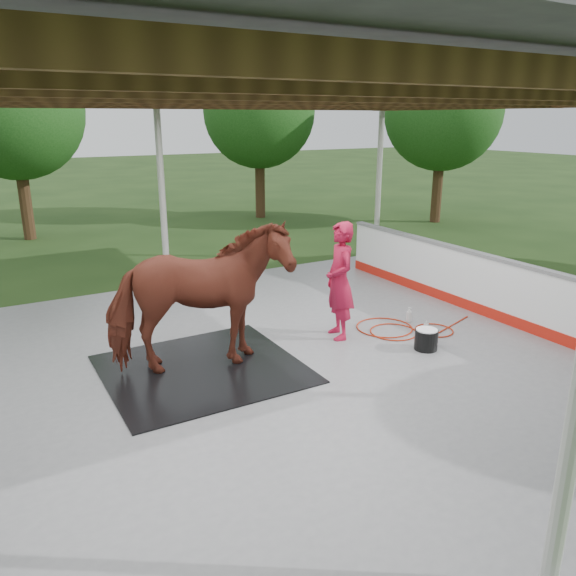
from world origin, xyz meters
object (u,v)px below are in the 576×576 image
handler (340,281)px  wash_bucket (426,339)px  dasher_board (488,287)px  horse (199,298)px

handler → wash_bucket: 1.66m
dasher_board → wash_bucket: dasher_board is taller
dasher_board → wash_bucket: (-2.11, -0.65, -0.37)m
handler → dasher_board: bearing=95.0°
horse → wash_bucket: size_ratio=6.97×
dasher_board → wash_bucket: 2.24m
horse → handler: horse is taller
dasher_board → horse: size_ratio=3.12×
dasher_board → horse: (-5.49, 0.41, 0.56)m
horse → handler: (2.48, 0.09, -0.12)m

